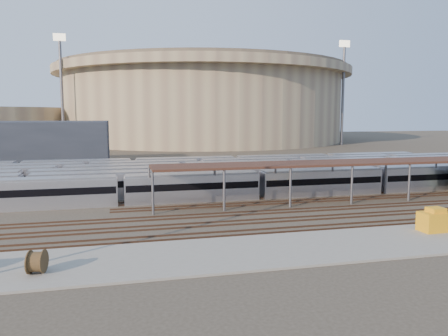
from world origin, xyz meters
TOP-DOWN VIEW (x-y plane):
  - ground at (0.00, 0.00)m, footprint 420.00×420.00m
  - apron at (-5.00, -15.00)m, footprint 50.00×9.00m
  - subway_trains at (-2.15, 18.50)m, footprint 128.49×23.90m
  - inspection_shed at (22.00, 4.00)m, footprint 60.30×6.00m
  - empty_tracks at (0.00, -5.00)m, footprint 170.00×9.62m
  - stadium at (25.00, 140.00)m, footprint 124.00×124.00m
  - service_building at (-35.00, 55.00)m, footprint 42.00×20.00m
  - floodlight_0 at (-30.00, 110.00)m, footprint 4.00×1.00m
  - floodlight_2 at (70.00, 100.00)m, footprint 4.00×1.00m
  - floodlight_3 at (-10.00, 160.00)m, footprint 4.00×1.00m
  - cable_reel_east at (-17.73, -16.41)m, footprint 1.30×1.90m
  - yellow_equipment at (18.50, -13.32)m, footprint 3.07×1.96m

SIDE VIEW (x-z plane):
  - ground at x=0.00m, z-range 0.00..0.00m
  - empty_tracks at x=0.00m, z-range 0.00..0.18m
  - apron at x=-5.00m, z-range 0.00..0.20m
  - cable_reel_east at x=-17.73m, z-range 0.20..1.94m
  - yellow_equipment at x=18.50m, z-range 0.20..2.09m
  - subway_trains at x=-2.15m, z-range 0.00..3.60m
  - inspection_shed at x=22.00m, z-range 2.33..7.63m
  - service_building at x=-35.00m, z-range 0.00..10.00m
  - stadium at x=25.00m, z-range 0.22..32.72m
  - floodlight_0 at x=-30.00m, z-range 1.45..39.85m
  - floodlight_2 at x=70.00m, z-range 1.45..39.85m
  - floodlight_3 at x=-10.00m, z-range 1.45..39.85m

